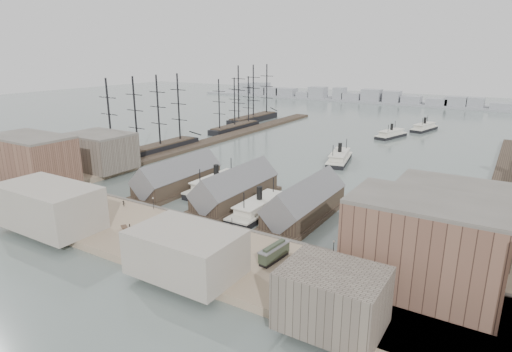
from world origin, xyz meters
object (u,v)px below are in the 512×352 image
Objects in this scene: ferry_docked_west at (217,184)px; horse_cart_right at (172,244)px; horse_cart_center at (130,228)px; horse_cart_left at (62,197)px; tram at (274,253)px.

ferry_docked_west reaches higher than horse_cart_right.
horse_cart_right is at bearing -65.86° from ferry_docked_west.
horse_cart_left is at bearing 112.91° from horse_cart_center.
ferry_docked_west is 45.84m from horse_cart_center.
horse_cart_right is (17.04, -1.72, 0.01)m from horse_cart_center.
ferry_docked_west is 52.84m from horse_cart_left.
ferry_docked_west is 6.24× the size of horse_cart_left.
tram reaches higher than horse_cart_left.
tram is 2.16× the size of horse_cart_left.
horse_cart_left is 1.03× the size of horse_cart_right.
tram is 2.23× the size of horse_cart_right.
tram is at bearing -77.58° from horse_cart_left.
horse_cart_left is 1.02× the size of horse_cart_center.
horse_cart_left is at bearing -174.82° from tram.
horse_cart_center is 17.13m from horse_cart_right.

